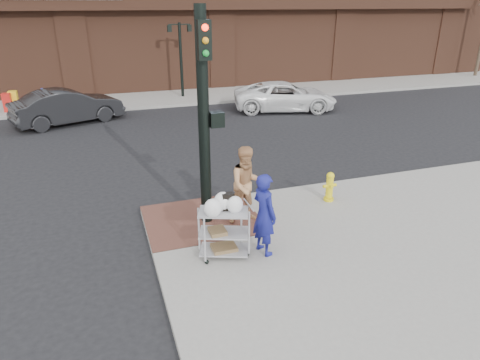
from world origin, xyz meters
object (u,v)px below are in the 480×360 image
object	(u,v)px
traffic_signal_pole	(205,115)
woman_blue	(264,214)
minivan_white	(285,96)
pedestrian_tan	(247,185)
utility_cart	(224,228)
sedan_dark	(68,106)
fire_hydrant	(330,186)
lamp_post	(181,52)

from	to	relation	value
traffic_signal_pole	woman_blue	size ratio (longest dim) A/B	2.75
woman_blue	minivan_white	bearing A→B (deg)	-42.73
pedestrian_tan	utility_cart	world-z (taller)	pedestrian_tan
minivan_white	traffic_signal_pole	bearing A→B (deg)	162.45
sedan_dark	fire_hydrant	size ratio (longest dim) A/B	5.85
traffic_signal_pole	pedestrian_tan	bearing A→B (deg)	-17.13
traffic_signal_pole	utility_cart	distance (m)	2.60
lamp_post	traffic_signal_pole	world-z (taller)	traffic_signal_pole
utility_cart	traffic_signal_pole	bearing A→B (deg)	87.57
pedestrian_tan	fire_hydrant	xyz separation A→B (m)	(2.50, 0.38, -0.54)
pedestrian_tan	fire_hydrant	distance (m)	2.59
pedestrian_tan	woman_blue	bearing A→B (deg)	-97.85
lamp_post	minivan_white	distance (m)	6.57
pedestrian_tan	sedan_dark	size ratio (longest dim) A/B	0.40
lamp_post	traffic_signal_pole	xyz separation A→B (m)	(-2.48, -15.23, 0.21)
utility_cart	minivan_white	bearing A→B (deg)	60.63
utility_cart	lamp_post	bearing A→B (deg)	81.41
woman_blue	utility_cart	world-z (taller)	woman_blue
sedan_dark	fire_hydrant	xyz separation A→B (m)	(6.98, -11.41, -0.22)
pedestrian_tan	utility_cart	distance (m)	1.69
pedestrian_tan	minivan_white	xyz separation A→B (m)	(5.95, 11.01, -0.39)
traffic_signal_pole	utility_cart	world-z (taller)	traffic_signal_pole
minivan_white	sedan_dark	bearing A→B (deg)	100.85
woman_blue	fire_hydrant	size ratio (longest dim) A/B	2.21
minivan_white	utility_cart	bearing A→B (deg)	165.74
traffic_signal_pole	sedan_dark	distance (m)	12.21
traffic_signal_pole	woman_blue	distance (m)	2.62
woman_blue	minivan_white	world-z (taller)	woman_blue
lamp_post	pedestrian_tan	bearing A→B (deg)	-95.71
lamp_post	minivan_white	size ratio (longest dim) A/B	0.77
fire_hydrant	traffic_signal_pole	bearing A→B (deg)	-178.35
pedestrian_tan	sedan_dark	world-z (taller)	pedestrian_tan
woman_blue	utility_cart	bearing A→B (deg)	63.19
lamp_post	minivan_white	xyz separation A→B (m)	(4.40, -4.50, -1.90)
lamp_post	sedan_dark	xyz separation A→B (m)	(-6.03, -3.72, -1.83)
sedan_dark	fire_hydrant	distance (m)	13.37
pedestrian_tan	traffic_signal_pole	bearing A→B (deg)	160.70
woman_blue	sedan_dark	xyz separation A→B (m)	(-4.33, 13.27, -0.27)
lamp_post	pedestrian_tan	distance (m)	15.66
lamp_post	pedestrian_tan	size ratio (longest dim) A/B	2.09
traffic_signal_pole	woman_blue	world-z (taller)	traffic_signal_pole
utility_cart	fire_hydrant	size ratio (longest dim) A/B	1.72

